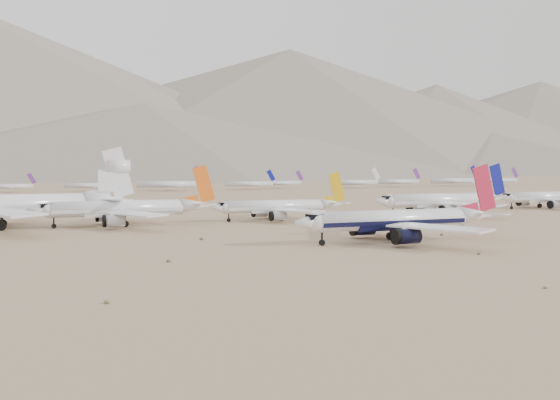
# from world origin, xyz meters

# --- Properties ---
(ground) EXTENTS (7000.00, 7000.00, 0.00)m
(ground) POSITION_xyz_m (0.00, 0.00, 0.00)
(ground) COLOR #8E7053
(ground) RESTS_ON ground
(main_airliner) EXTENTS (47.88, 46.76, 16.90)m
(main_airliner) POSITION_xyz_m (8.66, -5.06, 4.65)
(main_airliner) COLOR white
(main_airliner) RESTS_ON ground
(row2_navy_widebody) EXTENTS (49.32, 48.23, 17.55)m
(row2_navy_widebody) POSITION_xyz_m (63.33, 53.08, 4.90)
(row2_navy_widebody) COLOR white
(row2_navy_widebody) RESTS_ON ground
(row2_gold_tail) EXTENTS (41.43, 40.52, 14.75)m
(row2_gold_tail) POSITION_xyz_m (5.23, 55.26, 4.12)
(row2_gold_tail) COLOR white
(row2_gold_tail) RESTS_ON ground
(row2_orange_tail) EXTENTS (47.13, 46.10, 16.81)m
(row2_orange_tail) POSITION_xyz_m (-40.97, 54.04, 4.72)
(row2_orange_tail) COLOR white
(row2_orange_tail) RESTS_ON ground
(row2_white_trijet) EXTENTS (61.55, 60.15, 21.81)m
(row2_white_trijet) POSITION_xyz_m (-70.45, 57.19, 6.31)
(row2_white_trijet) COLOR white
(row2_white_trijet) RESTS_ON ground
(row2_blue_far) EXTENTS (44.12, 43.14, 15.68)m
(row2_blue_far) POSITION_xyz_m (123.19, 66.88, 4.37)
(row2_blue_far) COLOR white
(row2_blue_far) RESTS_ON ground
(distant_storage_row) EXTENTS (636.62, 59.66, 15.57)m
(distant_storage_row) POSITION_xyz_m (48.10, 312.75, 4.44)
(distant_storage_row) COLOR silver
(distant_storage_row) RESTS_ON ground
(mountain_range) EXTENTS (7354.00, 3024.00, 470.00)m
(mountain_range) POSITION_xyz_m (70.18, 1648.01, 190.32)
(mountain_range) COLOR slate
(mountain_range) RESTS_ON ground
(foothills) EXTENTS (4637.50, 1395.00, 155.00)m
(foothills) POSITION_xyz_m (526.68, 1100.00, 67.15)
(foothills) COLOR slate
(foothills) RESTS_ON ground
(desert_scrub) EXTENTS (247.37, 121.67, 0.63)m
(desert_scrub) POSITION_xyz_m (-11.08, -26.49, 0.28)
(desert_scrub) COLOR brown
(desert_scrub) RESTS_ON ground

